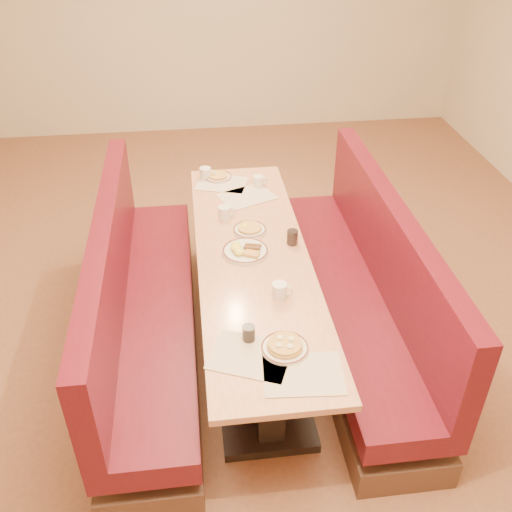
{
  "coord_description": "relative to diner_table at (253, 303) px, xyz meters",
  "views": [
    {
      "loc": [
        -0.35,
        -2.92,
        2.78
      ],
      "look_at": [
        0.0,
        -0.14,
        0.85
      ],
      "focal_mm": 40.0,
      "sensor_mm": 36.0,
      "label": 1
    }
  ],
  "objects": [
    {
      "name": "room_envelope",
      "position": [
        0.0,
        0.0,
        1.56
      ],
      "size": [
        6.04,
        8.04,
        2.82
      ],
      "color": "beige",
      "rests_on": "ground"
    },
    {
      "name": "booth_right",
      "position": [
        0.73,
        0.0,
        -0.01
      ],
      "size": [
        0.55,
        2.5,
        1.05
      ],
      "color": "#4C3326",
      "rests_on": "ground"
    },
    {
      "name": "ground",
      "position": [
        0.0,
        0.0,
        -0.37
      ],
      "size": [
        8.0,
        8.0,
        0.0
      ],
      "primitive_type": "plane",
      "color": "#9E6647",
      "rests_on": "ground"
    },
    {
      "name": "coffee_mug_b",
      "position": [
        -0.14,
        0.49,
        0.42
      ],
      "size": [
        0.12,
        0.08,
        0.09
      ],
      "rotation": [
        0.0,
        0.0,
        0.2
      ],
      "color": "silver",
      "rests_on": "diner_table"
    },
    {
      "name": "placemat_far_left",
      "position": [
        -0.12,
        1.0,
        0.38
      ],
      "size": [
        0.44,
        0.38,
        0.0
      ],
      "primitive_type": "cube",
      "rotation": [
        0.0,
        0.0,
        -0.31
      ],
      "color": "beige",
      "rests_on": "diner_table"
    },
    {
      "name": "soda_tumbler_mid",
      "position": [
        0.27,
        0.11,
        0.42
      ],
      "size": [
        0.07,
        0.07,
        0.1
      ],
      "color": "black",
      "rests_on": "diner_table"
    },
    {
      "name": "eggs_plate",
      "position": [
        -0.05,
        0.04,
        0.39
      ],
      "size": [
        0.3,
        0.3,
        0.06
      ],
      "rotation": [
        0.0,
        0.0,
        -0.43
      ],
      "color": "silver",
      "rests_on": "diner_table"
    },
    {
      "name": "placemat_far_right",
      "position": [
        0.04,
        0.77,
        0.38
      ],
      "size": [
        0.46,
        0.41,
        0.0
      ],
      "primitive_type": "cube",
      "rotation": [
        0.0,
        0.0,
        0.4
      ],
      "color": "beige",
      "rests_on": "diner_table"
    },
    {
      "name": "diner_table",
      "position": [
        0.0,
        0.0,
        0.0
      ],
      "size": [
        0.7,
        2.5,
        0.75
      ],
      "color": "black",
      "rests_on": "ground"
    },
    {
      "name": "coffee_mug_d",
      "position": [
        -0.24,
        1.1,
        0.42
      ],
      "size": [
        0.12,
        0.09,
        0.09
      ],
      "rotation": [
        0.0,
        0.0,
        -0.21
      ],
      "color": "silver",
      "rests_on": "diner_table"
    },
    {
      "name": "placemat_near_left",
      "position": [
        -0.12,
        -0.87,
        0.38
      ],
      "size": [
        0.48,
        0.42,
        0.0
      ],
      "primitive_type": "cube",
      "rotation": [
        0.0,
        0.0,
        -0.4
      ],
      "color": "beige",
      "rests_on": "diner_table"
    },
    {
      "name": "coffee_mug_a",
      "position": [
        0.1,
        -0.42,
        0.42
      ],
      "size": [
        0.12,
        0.09,
        0.09
      ],
      "rotation": [
        0.0,
        0.0,
        -0.18
      ],
      "color": "silver",
      "rests_on": "diner_table"
    },
    {
      "name": "extra_plate_mid",
      "position": [
        0.01,
        0.3,
        0.39
      ],
      "size": [
        0.23,
        0.23,
        0.05
      ],
      "rotation": [
        0.0,
        0.0,
        0.25
      ],
      "color": "silver",
      "rests_on": "diner_table"
    },
    {
      "name": "booth_left",
      "position": [
        -0.73,
        0.0,
        -0.01
      ],
      "size": [
        0.55,
        2.5,
        1.05
      ],
      "color": "#4C3326",
      "rests_on": "ground"
    },
    {
      "name": "placemat_near_right",
      "position": [
        0.12,
        -1.02,
        0.38
      ],
      "size": [
        0.41,
        0.32,
        0.0
      ],
      "primitive_type": "cube",
      "rotation": [
        0.0,
        0.0,
        -0.08
      ],
      "color": "beige",
      "rests_on": "diner_table"
    },
    {
      "name": "pancake_plate",
      "position": [
        0.06,
        -0.85,
        0.39
      ],
      "size": [
        0.25,
        0.25,
        0.06
      ],
      "rotation": [
        0.0,
        0.0,
        0.08
      ],
      "color": "silver",
      "rests_on": "diner_table"
    },
    {
      "name": "soda_tumbler_near",
      "position": [
        -0.11,
        -0.75,
        0.42
      ],
      "size": [
        0.07,
        0.07,
        0.09
      ],
      "color": "black",
      "rests_on": "diner_table"
    },
    {
      "name": "extra_plate_far",
      "position": [
        -0.14,
        1.1,
        0.39
      ],
      "size": [
        0.22,
        0.22,
        0.04
      ],
      "rotation": [
        0.0,
        0.0,
        -0.28
      ],
      "color": "silver",
      "rests_on": "diner_table"
    },
    {
      "name": "coffee_mug_c",
      "position": [
        0.15,
        0.93,
        0.42
      ],
      "size": [
        0.11,
        0.08,
        0.08
      ],
      "rotation": [
        0.0,
        0.0,
        -0.01
      ],
      "color": "silver",
      "rests_on": "diner_table"
    }
  ]
}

